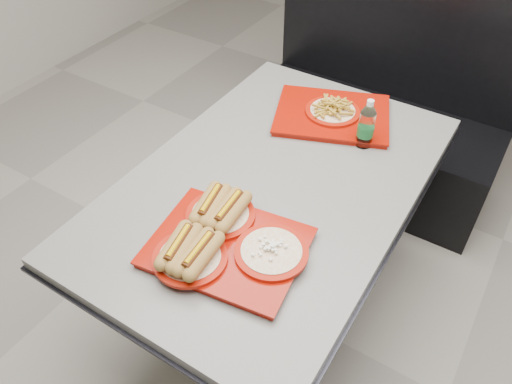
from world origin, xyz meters
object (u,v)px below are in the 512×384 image
Objects in this scene: diner_table at (273,213)px; water_bottle at (366,126)px; booth_bench at (377,113)px; tray_near at (222,239)px; tray_far at (332,113)px.

diner_table is 7.33× the size of water_bottle.
booth_bench reaches higher than tray_near.
tray_far is at bearing -89.33° from booth_bench.
diner_table is 1.05× the size of booth_bench.
diner_table is 2.90× the size of tray_near.
tray_far is at bearing 89.01° from diner_table.
tray_near is (0.03, -1.44, 0.38)m from booth_bench.
water_bottle reaches higher than tray_near.
booth_bench is 1.49m from tray_near.
diner_table is 2.64× the size of tray_far.
tray_far is 2.78× the size of water_bottle.
booth_bench is at bearing 90.00° from diner_table.
water_bottle reaches higher than tray_far.
water_bottle is at bearing -28.86° from tray_far.
tray_near is at bearing -85.48° from diner_table.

